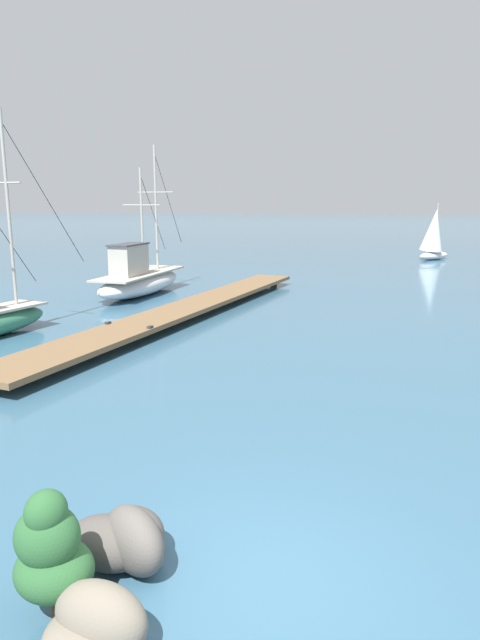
{
  "coord_description": "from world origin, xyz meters",
  "views": [
    {
      "loc": [
        1.43,
        -5.46,
        4.31
      ],
      "look_at": [
        -2.72,
        7.51,
        1.4
      ],
      "focal_mm": 30.92,
      "sensor_mm": 36.0,
      "label": 1
    }
  ],
  "objects_px": {
    "fishing_boat_1": "(139,279)",
    "distant_sailboat": "(434,235)",
    "shore_rock_near_left": "(93,631)",
    "shore_rock_near_right": "(124,539)",
    "coastal_shrub": "(51,551)"
  },
  "relations": [
    {
      "from": "fishing_boat_1",
      "to": "distant_sailboat",
      "type": "bearing_deg",
      "value": 57.98
    },
    {
      "from": "fishing_boat_1",
      "to": "shore_rock_near_right",
      "type": "bearing_deg",
      "value": -62.64
    },
    {
      "from": "fishing_boat_1",
      "to": "shore_rock_near_left",
      "type": "relative_size",
      "value": 6.73
    },
    {
      "from": "coastal_shrub",
      "to": "distant_sailboat",
      "type": "bearing_deg",
      "value": 83.56
    },
    {
      "from": "coastal_shrub",
      "to": "shore_rock_near_left",
      "type": "bearing_deg",
      "value": -25.85
    },
    {
      "from": "shore_rock_near_right",
      "to": "coastal_shrub",
      "type": "xyz_separation_m",
      "value": [
        -0.3,
        -0.96,
        0.41
      ]
    },
    {
      "from": "distant_sailboat",
      "to": "shore_rock_near_right",
      "type": "bearing_deg",
      "value": -96.18
    },
    {
      "from": "shore_rock_near_left",
      "to": "coastal_shrub",
      "type": "height_order",
      "value": "coastal_shrub"
    },
    {
      "from": "shore_rock_near_left",
      "to": "coastal_shrub",
      "type": "relative_size",
      "value": 0.89
    },
    {
      "from": "fishing_boat_1",
      "to": "shore_rock_near_right",
      "type": "relative_size",
      "value": 5.85
    },
    {
      "from": "fishing_boat_1",
      "to": "coastal_shrub",
      "type": "height_order",
      "value": "fishing_boat_1"
    },
    {
      "from": "distant_sailboat",
      "to": "fishing_boat_1",
      "type": "bearing_deg",
      "value": -122.02
    },
    {
      "from": "fishing_boat_1",
      "to": "distant_sailboat",
      "type": "xyz_separation_m",
      "value": [
        13.64,
        21.8,
        1.12
      ]
    },
    {
      "from": "shore_rock_near_right",
      "to": "distant_sailboat",
      "type": "xyz_separation_m",
      "value": [
        4.31,
        39.83,
        1.54
      ]
    },
    {
      "from": "shore_rock_near_left",
      "to": "distant_sailboat",
      "type": "height_order",
      "value": "distant_sailboat"
    }
  ]
}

